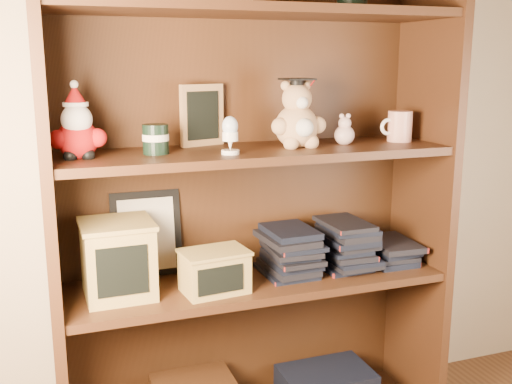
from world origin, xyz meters
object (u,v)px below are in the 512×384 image
bookcase (250,202)px  grad_teddy_bear (297,120)px  teacher_mug (399,126)px  treats_box (118,258)px

bookcase → grad_teddy_bear: bookcase is taller
teacher_mug → bookcase: bearing=174.1°
grad_teddy_bear → teacher_mug: bearing=1.0°
bookcase → teacher_mug: (0.49, -0.05, 0.22)m
treats_box → grad_teddy_bear: bearing=-0.6°
bookcase → teacher_mug: bearing=-5.9°
bookcase → grad_teddy_bear: size_ratio=7.66×
teacher_mug → treats_box: teacher_mug is taller
bookcase → teacher_mug: size_ratio=14.67×
treats_box → teacher_mug: bearing=0.1°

